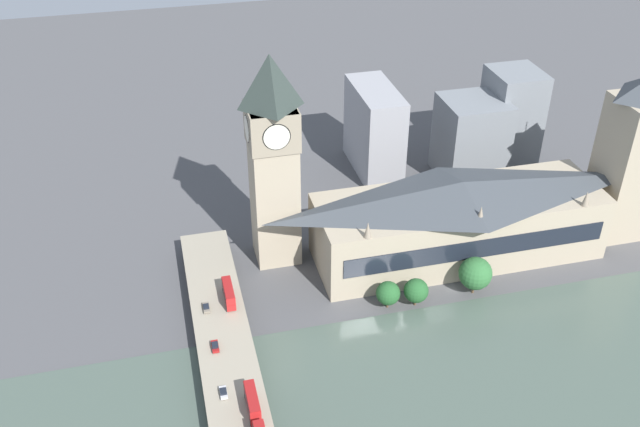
# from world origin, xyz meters

# --- Properties ---
(ground_plane) EXTENTS (600.00, 600.00, 0.00)m
(ground_plane) POSITION_xyz_m (0.00, 0.00, 0.00)
(ground_plane) COLOR #4C4C4F
(river_water) EXTENTS (58.82, 360.00, 0.30)m
(river_water) POSITION_xyz_m (-35.41, 0.00, 0.15)
(river_water) COLOR #47564C
(river_water) RESTS_ON ground_plane
(parliament_hall) EXTENTS (28.36, 89.30, 26.39)m
(parliament_hall) POSITION_xyz_m (16.95, -8.00, 13.11)
(parliament_hall) COLOR tan
(parliament_hall) RESTS_ON ground_plane
(clock_tower) EXTENTS (14.59, 14.59, 66.94)m
(clock_tower) POSITION_xyz_m (29.67, 47.33, 35.85)
(clock_tower) COLOR tan
(clock_tower) RESTS_ON ground_plane
(victoria_tower) EXTENTS (17.51, 17.51, 59.05)m
(victoria_tower) POSITION_xyz_m (17.00, -65.41, 27.52)
(victoria_tower) COLOR tan
(victoria_tower) RESTS_ON ground_plane
(road_bridge) EXTENTS (149.63, 14.54, 5.66)m
(road_bridge) POSITION_xyz_m (-35.41, 69.27, 4.60)
(road_bridge) COLOR gray
(road_bridge) RESTS_ON ground_plane
(double_decker_bus_lead) EXTENTS (10.54, 2.61, 4.79)m
(double_decker_bus_lead) POSITION_xyz_m (4.47, 65.75, 8.29)
(double_decker_bus_lead) COLOR red
(double_decker_bus_lead) RESTS_ON road_bridge
(double_decker_bus_mid) EXTENTS (10.30, 2.63, 5.04)m
(double_decker_bus_mid) POSITION_xyz_m (-36.35, 65.88, 8.42)
(double_decker_bus_mid) COLOR red
(double_decker_bus_mid) RESTS_ON road_bridge
(car_northbound_mid) EXTENTS (4.29, 1.83, 1.48)m
(car_northbound_mid) POSITION_xyz_m (-13.62, 71.90, 6.38)
(car_northbound_mid) COLOR maroon
(car_northbound_mid) RESTS_ON road_bridge
(car_southbound_lead) EXTENTS (4.14, 1.75, 1.35)m
(car_southbound_lead) POSITION_xyz_m (2.16, 72.41, 6.35)
(car_southbound_lead) COLOR slate
(car_southbound_lead) RESTS_ON road_bridge
(car_southbound_tail) EXTENTS (4.01, 1.78, 1.29)m
(car_southbound_tail) POSITION_xyz_m (-29.73, 71.89, 6.30)
(car_southbound_tail) COLOR silver
(car_southbound_tail) RESTS_ON road_bridge
(city_block_west) EXTENTS (21.91, 22.68, 30.24)m
(city_block_west) POSITION_xyz_m (62.89, -32.36, 15.12)
(city_block_west) COLOR slate
(city_block_west) RESTS_ON ground_plane
(city_block_center) EXTENTS (19.85, 18.07, 37.33)m
(city_block_center) POSITION_xyz_m (68.27, -50.39, 18.67)
(city_block_center) COLOR slate
(city_block_center) RESTS_ON ground_plane
(city_block_east) EXTENTS (32.90, 14.32, 32.63)m
(city_block_east) POSITION_xyz_m (75.91, 0.86, 16.31)
(city_block_east) COLOR #939399
(city_block_east) RESTS_ON ground_plane
(tree_embankment_near) EXTENTS (9.78, 9.78, 12.08)m
(tree_embankment_near) POSITION_xyz_m (-2.76, -5.35, 7.18)
(tree_embankment_near) COLOR brown
(tree_embankment_near) RESTS_ON ground_plane
(tree_embankment_mid) EXTENTS (6.99, 6.99, 8.62)m
(tree_embankment_mid) POSITION_xyz_m (-2.79, 21.30, 5.11)
(tree_embankment_mid) COLOR brown
(tree_embankment_mid) RESTS_ON ground_plane
(tree_embankment_far) EXTENTS (7.15, 7.15, 8.80)m
(tree_embankment_far) POSITION_xyz_m (-3.77, 13.19, 5.22)
(tree_embankment_far) COLOR brown
(tree_embankment_far) RESTS_ON ground_plane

